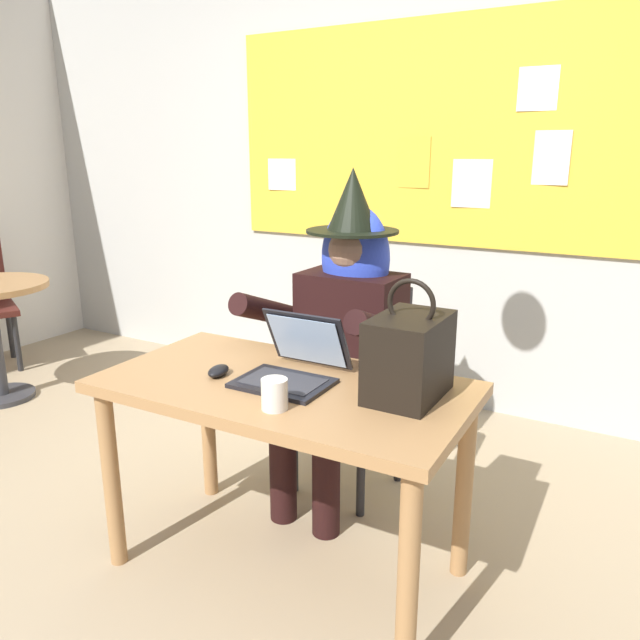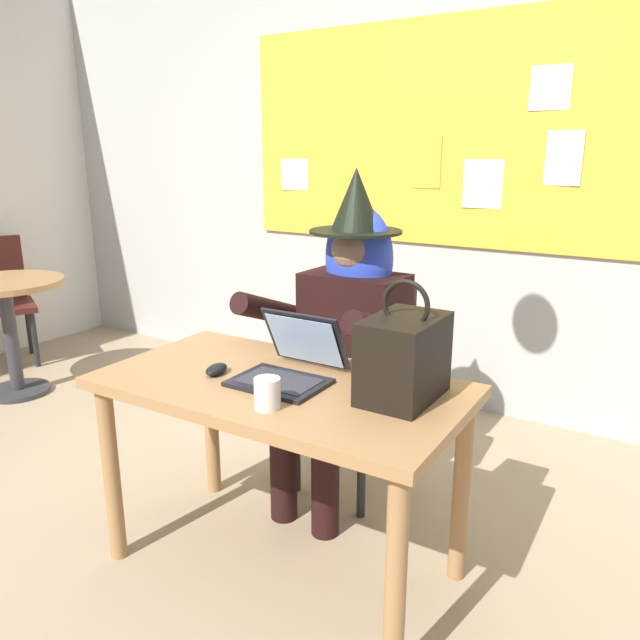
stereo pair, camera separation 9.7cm
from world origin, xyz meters
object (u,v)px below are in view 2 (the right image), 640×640
object	(u,v)px
chair_at_desk	(361,375)
handbag	(404,357)
desk_main	(281,410)
coffee_mug	(267,393)
computer_mouse	(216,369)
laptop	(289,365)
side_table_round	(8,312)
person_costumed	(347,321)

from	to	relation	value
chair_at_desk	handbag	distance (m)	0.84
desk_main	coffee_mug	distance (m)	0.27
chair_at_desk	computer_mouse	xyz separation A→B (m)	(-0.16, -0.75, 0.23)
laptop	computer_mouse	xyz separation A→B (m)	(-0.24, -0.10, -0.03)
laptop	handbag	distance (m)	0.41
laptop	side_table_round	xyz separation A→B (m)	(-2.38, 0.42, -0.24)
chair_at_desk	computer_mouse	distance (m)	0.80
person_costumed	laptop	world-z (taller)	person_costumed
laptop	coffee_mug	xyz separation A→B (m)	(0.09, -0.24, -0.00)
desk_main	handbag	bearing A→B (deg)	12.82
desk_main	person_costumed	xyz separation A→B (m)	(-0.07, 0.57, 0.17)
desk_main	side_table_round	size ratio (longest dim) A/B	1.74
handbag	desk_main	bearing A→B (deg)	-167.18
desk_main	handbag	xyz separation A→B (m)	(0.41, 0.09, 0.24)
person_costumed	handbag	size ratio (longest dim) A/B	3.71
person_costumed	computer_mouse	bearing A→B (deg)	-13.00
handbag	coffee_mug	bearing A→B (deg)	-136.55
handbag	coffee_mug	xyz separation A→B (m)	(-0.31, -0.29, -0.09)
handbag	coffee_mug	distance (m)	0.43
laptop	handbag	bearing A→B (deg)	7.32
desk_main	handbag	world-z (taller)	handbag
coffee_mug	side_table_round	bearing A→B (deg)	165.03
laptop	coffee_mug	bearing A→B (deg)	-70.76
person_costumed	computer_mouse	distance (m)	0.65
handbag	laptop	bearing A→B (deg)	-172.06
desk_main	side_table_round	world-z (taller)	same
computer_mouse	chair_at_desk	bearing A→B (deg)	65.90
chair_at_desk	handbag	size ratio (longest dim) A/B	2.39
handbag	coffee_mug	size ratio (longest dim) A/B	3.98
person_costumed	laptop	distance (m)	0.54
computer_mouse	handbag	xyz separation A→B (m)	(0.63, 0.15, 0.12)
computer_mouse	side_table_round	xyz separation A→B (m)	(-2.14, 0.52, -0.21)
laptop	handbag	size ratio (longest dim) A/B	0.88
laptop	handbag	xyz separation A→B (m)	(0.39, 0.05, 0.09)
chair_at_desk	computer_mouse	size ratio (longest dim) A/B	8.69
coffee_mug	desk_main	bearing A→B (deg)	116.32
computer_mouse	coffee_mug	distance (m)	0.36
desk_main	person_costumed	bearing A→B (deg)	97.00
side_table_round	person_costumed	bearing A→B (deg)	2.71
person_costumed	side_table_round	bearing A→B (deg)	-86.21
handbag	side_table_round	distance (m)	2.81
desk_main	laptop	bearing A→B (deg)	70.92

